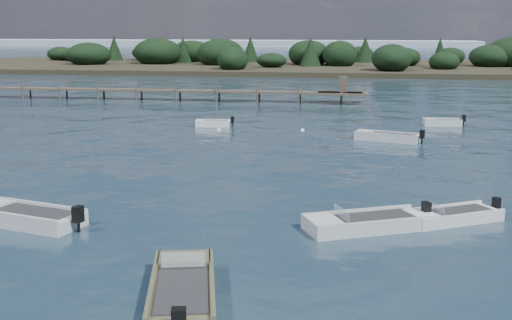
% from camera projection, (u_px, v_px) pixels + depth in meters
% --- Properties ---
extents(ground, '(400.00, 400.00, 0.00)m').
position_uv_depth(ground, '(311.00, 91.00, 77.19)').
color(ground, '#152531').
rests_on(ground, ground).
extents(dinghy_mid_white_b, '(4.09, 3.19, 1.04)m').
position_uv_depth(dinghy_mid_white_b, '(453.00, 218.00, 25.57)').
color(dinghy_mid_white_b, silver).
rests_on(dinghy_mid_white_b, ground).
extents(tender_far_white, '(3.03, 1.37, 1.02)m').
position_uv_depth(tender_far_white, '(213.00, 125.00, 49.79)').
color(tender_far_white, silver).
rests_on(tender_far_white, ground).
extents(dinghy_near_olive, '(2.90, 5.39, 1.29)m').
position_uv_depth(dinghy_near_olive, '(183.00, 294.00, 18.24)').
color(dinghy_near_olive, '#666444').
rests_on(dinghy_near_olive, ground).
extents(dinghy_mid_white_a, '(5.03, 3.57, 1.18)m').
position_uv_depth(dinghy_mid_white_a, '(366.00, 225.00, 24.58)').
color(dinghy_mid_white_a, '#B4BABC').
rests_on(dinghy_mid_white_a, ground).
extents(dinghy_extra_a, '(4.65, 2.53, 1.18)m').
position_uv_depth(dinghy_extra_a, '(387.00, 138.00, 43.53)').
color(dinghy_extra_a, '#B4BABC').
rests_on(dinghy_extra_a, ground).
extents(tender_far_grey_b, '(3.25, 1.38, 1.10)m').
position_uv_depth(tender_far_grey_b, '(442.00, 124.00, 50.25)').
color(tender_far_grey_b, '#B4BABC').
rests_on(tender_far_grey_b, ground).
extents(dinghy_mid_grey, '(5.20, 2.97, 1.29)m').
position_uv_depth(dinghy_mid_grey, '(26.00, 219.00, 25.25)').
color(dinghy_mid_grey, '#B4BABC').
rests_on(dinghy_mid_grey, ground).
extents(buoy_b, '(0.32, 0.32, 0.32)m').
position_uv_depth(buoy_b, '(360.00, 236.00, 23.77)').
color(buoy_b, silver).
rests_on(buoy_b, ground).
extents(buoy_e, '(0.32, 0.32, 0.32)m').
position_uv_depth(buoy_e, '(302.00, 131.00, 47.85)').
color(buoy_e, silver).
rests_on(buoy_e, ground).
extents(buoy_extra_a, '(0.32, 0.32, 0.32)m').
position_uv_depth(buoy_extra_a, '(219.00, 131.00, 47.89)').
color(buoy_extra_a, silver).
rests_on(buoy_extra_a, ground).
extents(jetty, '(64.50, 3.20, 3.40)m').
position_uv_depth(jetty, '(100.00, 90.00, 68.59)').
color(jetty, '#4B4337').
rests_on(jetty, ground).
extents(far_headland, '(190.00, 40.00, 5.80)m').
position_uv_depth(far_headland, '(470.00, 60.00, 111.79)').
color(far_headland, black).
rests_on(far_headland, ground).
extents(distant_haze, '(280.00, 20.00, 2.40)m').
position_uv_depth(distant_haze, '(114.00, 46.00, 255.01)').
color(distant_haze, '#98ADBD').
rests_on(distant_haze, ground).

